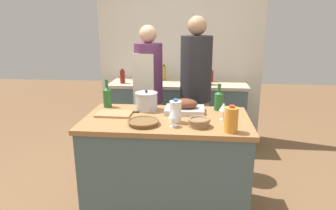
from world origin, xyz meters
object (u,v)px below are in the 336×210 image
milk_jug (175,112)px  condiment_bottle_short (164,73)px  mixing_bowl (199,122)px  condiment_bottle_extra (122,77)px  wine_glass_right (173,114)px  cutting_board (114,114)px  wine_glass_left (224,107)px  stand_mixer (204,75)px  roasting_pan (185,107)px  wine_bottle_dark (219,100)px  person_cook_guest (196,89)px  stock_pot (146,101)px  wine_bottle_green (107,96)px  person_cook_aproned (149,91)px  condiment_bottle_tall (211,76)px  juice_jug (231,120)px  knife_chef (125,111)px  wicker_basket (143,122)px

milk_jug → condiment_bottle_short: size_ratio=0.90×
mixing_bowl → condiment_bottle_extra: bearing=121.8°
wine_glass_right → cutting_board: bearing=154.9°
wine_glass_left → stand_mixer: size_ratio=0.49×
roasting_pan → wine_bottle_dark: bearing=19.0°
roasting_pan → person_cook_guest: (0.09, 0.66, 0.03)m
stock_pot → person_cook_guest: 0.76m
wine_glass_right → stand_mixer: (0.27, 1.69, 0.01)m
wine_bottle_green → person_cook_aproned: person_cook_aproned is taller
wine_bottle_green → wine_glass_left: size_ratio=1.85×
mixing_bowl → stand_mixer: stand_mixer is taller
roasting_pan → wine_bottle_dark: (0.31, 0.11, 0.05)m
wine_glass_left → person_cook_guest: person_cook_guest is taller
condiment_bottle_tall → person_cook_guest: (-0.21, -0.82, 0.01)m
roasting_pan → person_cook_aproned: size_ratio=0.21×
stand_mixer → cutting_board: bearing=-119.6°
juice_jug → knife_chef: 1.01m
wine_bottle_dark → person_cook_guest: (-0.22, 0.55, -0.02)m
mixing_bowl → wine_glass_right: (-0.20, -0.02, 0.07)m
wine_glass_right → condiment_bottle_extra: (-0.81, 1.66, -0.02)m
wine_bottle_dark → juice_jug: bearing=-84.4°
mixing_bowl → wine_bottle_green: size_ratio=0.65×
stock_pot → person_cook_guest: person_cook_guest is taller
stock_pot → condiment_bottle_tall: 1.58m
wine_glass_left → person_cook_guest: size_ratio=0.08×
wicker_basket → condiment_bottle_short: 1.91m
wine_bottle_green → wine_glass_right: 0.84m
stock_pot → person_cook_aproned: (-0.08, 0.64, -0.06)m
wine_bottle_green → condiment_bottle_short: 1.49m
juice_jug → wine_glass_left: (-0.03, 0.28, 0.01)m
roasting_pan → person_cook_guest: person_cook_guest is taller
mixing_bowl → person_cook_aproned: person_cook_aproned is taller
stock_pot → person_cook_aproned: bearing=97.3°
wicker_basket → milk_jug: (0.25, 0.09, 0.07)m
wine_glass_left → wine_bottle_green: bearing=165.1°
wicker_basket → condiment_bottle_tall: (0.61, 1.85, 0.05)m
juice_jug → stand_mixer: (-0.16, 1.76, 0.02)m
wicker_basket → cutting_board: bearing=142.6°
juice_jug → wicker_basket: bearing=171.9°
roasting_pan → knife_chef: 0.55m
condiment_bottle_tall → roasting_pan: bearing=-101.4°
knife_chef → condiment_bottle_short: 1.60m
stock_pot → wine_glass_left: stock_pot is taller
milk_jug → wine_glass_right: size_ratio=1.38×
wicker_basket → condiment_bottle_extra: 1.73m
mixing_bowl → condiment_bottle_extra: size_ratio=0.91×
wine_bottle_dark → wine_glass_left: wine_bottle_dark is taller
wine_bottle_green → condiment_bottle_extra: size_ratio=1.39×
knife_chef → person_cook_aproned: person_cook_aproned is taller
juice_jug → stand_mixer: size_ratio=0.69×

